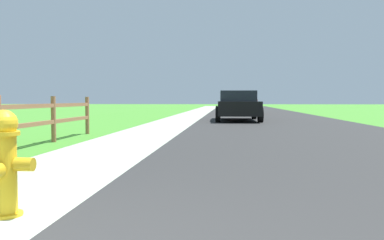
% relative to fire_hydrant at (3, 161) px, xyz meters
% --- Properties ---
extents(ground_plane, '(120.00, 120.00, 0.00)m').
position_rel_fire_hydrant_xyz_m(ground_plane, '(0.50, 23.89, -0.48)').
color(ground_plane, '#41872B').
extents(road_asphalt, '(7.00, 66.00, 0.01)m').
position_rel_fire_hydrant_xyz_m(road_asphalt, '(4.00, 25.89, -0.48)').
color(road_asphalt, '#2A2A2A').
rests_on(road_asphalt, ground).
extents(curb_concrete, '(6.00, 66.00, 0.01)m').
position_rel_fire_hydrant_xyz_m(curb_concrete, '(-2.50, 25.89, -0.48)').
color(curb_concrete, '#A1B197').
rests_on(curb_concrete, ground).
extents(grass_verge, '(5.00, 66.00, 0.00)m').
position_rel_fire_hydrant_xyz_m(grass_verge, '(-4.00, 25.89, -0.47)').
color(grass_verge, '#41872B').
rests_on(grass_verge, ground).
extents(fire_hydrant, '(0.52, 0.43, 0.92)m').
position_rel_fire_hydrant_xyz_m(fire_hydrant, '(0.00, 0.00, 0.00)').
color(fire_hydrant, yellow).
rests_on(fire_hydrant, ground).
extents(parked_suv_black, '(2.19, 4.99, 1.41)m').
position_rel_fire_hydrant_xyz_m(parked_suv_black, '(2.37, 16.37, 0.26)').
color(parked_suv_black, black).
rests_on(parked_suv_black, ground).
extents(parked_car_red, '(2.24, 4.44, 1.54)m').
position_rel_fire_hydrant_xyz_m(parked_car_red, '(2.80, 25.43, 0.30)').
color(parked_car_red, maroon).
rests_on(parked_car_red, ground).
extents(parked_car_silver, '(2.10, 4.67, 1.50)m').
position_rel_fire_hydrant_xyz_m(parked_car_silver, '(2.68, 34.12, 0.28)').
color(parked_car_silver, '#B7BABF').
rests_on(parked_car_silver, ground).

